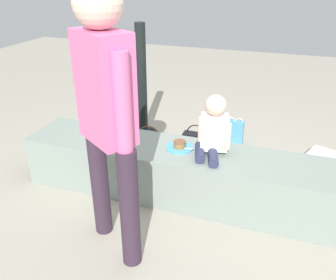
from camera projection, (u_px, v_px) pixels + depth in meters
The scene contains 11 objects.
ground_plane at pixel (190, 197), 3.00m from camera, with size 12.00×12.00×0.00m, color #9E9989.
concrete_ledge at pixel (191, 175), 2.90m from camera, with size 2.86×0.53×0.44m, color gray.
child_seated at pixel (213, 129), 2.68m from camera, with size 0.29×0.34×0.48m.
adult_standing at pixel (106, 106), 2.03m from camera, with size 0.45×0.37×1.74m.
cake_plate at pixel (180, 146), 2.85m from camera, with size 0.22×0.22×0.07m.
gift_bag at pixel (234, 133), 3.81m from camera, with size 0.20×0.09×0.32m.
railing_post at pixel (142, 96), 3.85m from camera, with size 0.36×0.36×1.27m.
water_bottle_near_gift at pixel (261, 164), 3.31m from camera, with size 0.07×0.07×0.21m.
cake_box_white at pixel (322, 159), 3.48m from camera, with size 0.27×0.33×0.11m, color white.
handbag_black_leather at pixel (195, 142), 3.68m from camera, with size 0.27×0.11×0.31m.
handbag_brown_canvas at pixel (150, 147), 3.52m from camera, with size 0.31×0.11×0.37m.
Camera 1 is at (0.63, -2.40, 1.77)m, focal length 37.44 mm.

